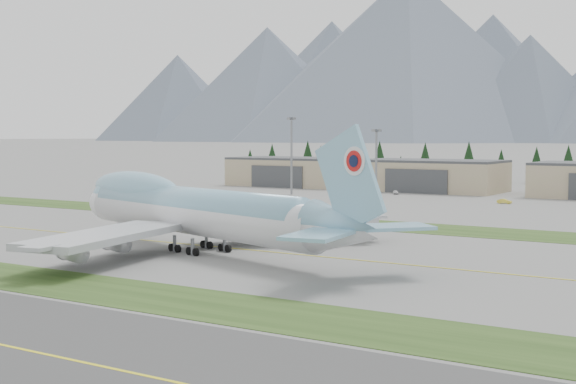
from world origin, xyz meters
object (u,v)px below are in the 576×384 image
Objects in this scene: service_vehicle_a at (396,194)px; service_vehicle_b at (504,204)px; hangar_left at (296,172)px; boeing_747_freighter at (193,210)px; hangar_center at (431,175)px.

service_vehicle_b is at bearing -51.60° from service_vehicle_a.
service_vehicle_a is at bearing -21.84° from hangar_left.
service_vehicle_a is 0.99× the size of service_vehicle_b.
boeing_747_freighter is 19.25× the size of service_vehicle_b.
hangar_center reaches higher than service_vehicle_a.
boeing_747_freighter reaches higher than hangar_center.
hangar_center is (55.00, 0.00, 0.00)m from hangar_left.
service_vehicle_b is (92.03, -36.70, -5.39)m from hangar_left.
boeing_747_freighter is at bearing -63.74° from hangar_left.
boeing_747_freighter is at bearing -82.06° from hangar_center.
service_vehicle_b is at bearing 99.80° from boeing_747_freighter.
boeing_747_freighter is 1.63× the size of hangar_left.
hangar_left and hangar_center have the same top height.
hangar_left is (-76.65, 155.35, -1.41)m from boeing_747_freighter.
hangar_center is (-21.65, 155.35, -1.41)m from boeing_747_freighter.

